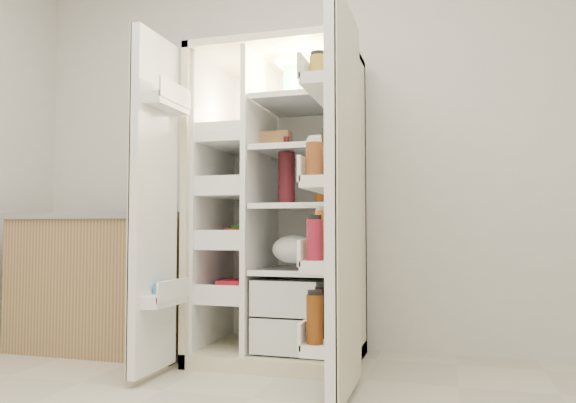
% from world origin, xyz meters
% --- Properties ---
extents(wall_back, '(4.00, 0.02, 2.70)m').
position_xyz_m(wall_back, '(0.00, 2.00, 1.35)').
color(wall_back, silver).
rests_on(wall_back, floor).
extents(refrigerator, '(0.93, 0.70, 1.80)m').
position_xyz_m(refrigerator, '(-0.08, 1.65, 0.75)').
color(refrigerator, beige).
rests_on(refrigerator, floor).
extents(freezer_door, '(0.15, 0.40, 1.72)m').
position_xyz_m(freezer_door, '(-0.59, 1.05, 0.89)').
color(freezer_door, white).
rests_on(freezer_door, floor).
extents(fridge_door, '(0.17, 0.58, 1.72)m').
position_xyz_m(fridge_door, '(0.39, 0.96, 0.87)').
color(fridge_door, white).
rests_on(fridge_door, floor).
extents(kitchen_counter, '(1.18, 0.63, 0.85)m').
position_xyz_m(kitchen_counter, '(-1.20, 1.58, 0.43)').
color(kitchen_counter, '#A78253').
rests_on(kitchen_counter, floor).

